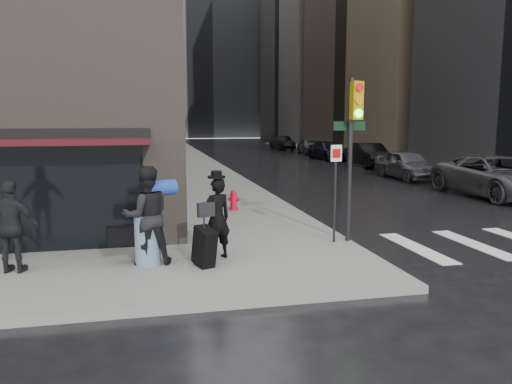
% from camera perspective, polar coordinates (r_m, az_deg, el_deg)
% --- Properties ---
extents(ground, '(140.00, 140.00, 0.00)m').
position_cam_1_polar(ground, '(10.68, 4.02, -8.74)').
color(ground, black).
rests_on(ground, ground).
extents(sidewalk_left, '(4.00, 50.00, 0.15)m').
position_cam_1_polar(sidewalk_left, '(37.02, -7.93, 3.54)').
color(sidewalk_left, slate).
rests_on(sidewalk_left, ground).
extents(sidewalk_right, '(3.00, 50.00, 0.15)m').
position_cam_1_polar(sidewalk_right, '(40.40, 11.57, 3.85)').
color(sidewalk_right, slate).
rests_on(sidewalk_right, ground).
extents(bldg_left_far, '(22.00, 20.00, 26.00)m').
position_cam_1_polar(bldg_left_far, '(73.15, -21.09, 15.57)').
color(bldg_left_far, '#5A2E1E').
rests_on(bldg_left_far, ground).
extents(bldg_right_far, '(22.00, 20.00, 25.00)m').
position_cam_1_polar(bldg_right_far, '(74.29, 10.94, 15.46)').
color(bldg_right_far, '#65635F').
rests_on(bldg_right_far, ground).
extents(bldg_distant, '(40.00, 12.00, 32.00)m').
position_cam_1_polar(bldg_distant, '(89.17, -6.90, 16.60)').
color(bldg_distant, '#65635F').
rests_on(bldg_distant, ground).
extents(man_overcoat, '(0.97, 1.25, 1.93)m').
position_cam_1_polar(man_overcoat, '(10.60, -4.79, -3.52)').
color(man_overcoat, black).
rests_on(man_overcoat, ground).
extents(man_jeans, '(1.49, 0.93, 2.05)m').
position_cam_1_polar(man_jeans, '(10.45, -12.45, -2.66)').
color(man_jeans, black).
rests_on(man_jeans, ground).
extents(man_greycoat, '(1.14, 0.68, 1.82)m').
position_cam_1_polar(man_greycoat, '(10.78, -26.10, -3.59)').
color(man_greycoat, black).
rests_on(man_greycoat, ground).
extents(traffic_light, '(0.98, 0.53, 3.96)m').
position_cam_1_polar(traffic_light, '(12.17, 10.83, 6.17)').
color(traffic_light, black).
rests_on(traffic_light, ground).
extents(fire_hydrant, '(0.38, 0.29, 0.66)m').
position_cam_1_polar(fire_hydrant, '(16.46, -2.58, -1.05)').
color(fire_hydrant, '#B80B24').
rests_on(fire_hydrant, ground).
extents(parked_car_0, '(2.78, 5.96, 1.65)m').
position_cam_1_polar(parked_car_0, '(22.37, 25.82, 1.59)').
color(parked_car_0, '#47474C').
rests_on(parked_car_0, ground).
extents(parked_car_1, '(1.86, 4.49, 1.52)m').
position_cam_1_polar(parked_car_1, '(27.43, 16.82, 3.04)').
color(parked_car_1, '#494A4E').
rests_on(parked_car_1, ground).
extents(parked_car_2, '(1.82, 4.83, 1.57)m').
position_cam_1_polar(parked_car_2, '(33.49, 12.79, 4.13)').
color(parked_car_2, black).
rests_on(parked_car_2, ground).
extents(parked_car_3, '(2.30, 4.90, 1.38)m').
position_cam_1_polar(parked_car_3, '(39.23, 8.30, 4.70)').
color(parked_car_3, black).
rests_on(parked_car_3, ground).
extents(parked_car_4, '(1.75, 3.98, 1.33)m').
position_cam_1_polar(parked_car_4, '(45.43, 6.10, 5.20)').
color(parked_car_4, '#47484C').
rests_on(parked_car_4, ground).
extents(parked_car_5, '(1.78, 4.32, 1.39)m').
position_cam_1_polar(parked_car_5, '(51.31, 3.01, 5.62)').
color(parked_car_5, black).
rests_on(parked_car_5, ground).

